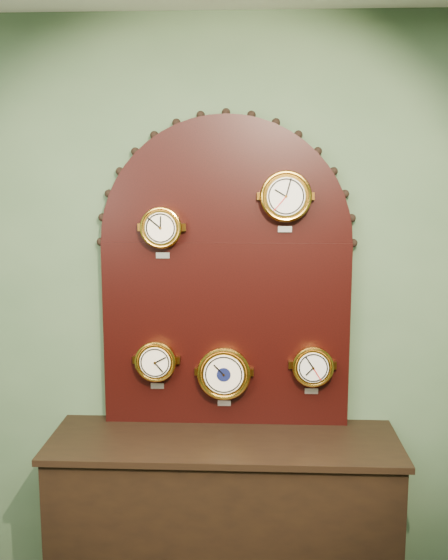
{
  "coord_description": "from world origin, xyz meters",
  "views": [
    {
      "loc": [
        0.13,
        -0.62,
        2.05
      ],
      "look_at": [
        0.0,
        2.25,
        1.58
      ],
      "focal_mm": 41.31,
      "sensor_mm": 36.0,
      "label": 1
    }
  ],
  "objects_px": {
    "display_board": "(226,264)",
    "shop_counter": "(224,524)",
    "arabic_clock": "(286,196)",
    "hygrometer": "(156,361)",
    "tide_clock": "(313,366)",
    "roman_clock": "(161,228)",
    "barometer": "(224,373)"
  },
  "relations": [
    {
      "from": "display_board",
      "to": "shop_counter",
      "type": "bearing_deg",
      "value": -90.0
    },
    {
      "from": "display_board",
      "to": "arabic_clock",
      "type": "relative_size",
      "value": 5.32
    },
    {
      "from": "arabic_clock",
      "to": "shop_counter",
      "type": "bearing_deg",
      "value": -151.28
    },
    {
      "from": "hygrometer",
      "to": "tide_clock",
      "type": "relative_size",
      "value": 1.01
    },
    {
      "from": "arabic_clock",
      "to": "roman_clock",
      "type": "bearing_deg",
      "value": 179.9
    },
    {
      "from": "roman_clock",
      "to": "hygrometer",
      "type": "bearing_deg",
      "value": -179.8
    },
    {
      "from": "arabic_clock",
      "to": "tide_clock",
      "type": "bearing_deg",
      "value": 0.4
    },
    {
      "from": "display_board",
      "to": "barometer",
      "type": "xyz_separation_m",
      "value": [
        -0.01,
        -0.07,
        -0.52
      ]
    },
    {
      "from": "roman_clock",
      "to": "tide_clock",
      "type": "height_order",
      "value": "roman_clock"
    },
    {
      "from": "hygrometer",
      "to": "arabic_clock",
      "type": "bearing_deg",
      "value": -0.09
    },
    {
      "from": "shop_counter",
      "to": "display_board",
      "type": "bearing_deg",
      "value": 90.0
    },
    {
      "from": "hygrometer",
      "to": "barometer",
      "type": "bearing_deg",
      "value": -0.27
    },
    {
      "from": "hygrometer",
      "to": "barometer",
      "type": "distance_m",
      "value": 0.34
    },
    {
      "from": "roman_clock",
      "to": "arabic_clock",
      "type": "xyz_separation_m",
      "value": [
        0.58,
        -0.0,
        0.15
      ]
    },
    {
      "from": "roman_clock",
      "to": "barometer",
      "type": "distance_m",
      "value": 0.76
    },
    {
      "from": "display_board",
      "to": "roman_clock",
      "type": "relative_size",
      "value": 6.17
    },
    {
      "from": "hygrometer",
      "to": "display_board",
      "type": "bearing_deg",
      "value": 11.06
    },
    {
      "from": "shop_counter",
      "to": "display_board",
      "type": "relative_size",
      "value": 1.05
    },
    {
      "from": "shop_counter",
      "to": "display_board",
      "type": "xyz_separation_m",
      "value": [
        0.0,
        0.22,
        1.23
      ]
    },
    {
      "from": "tide_clock",
      "to": "arabic_clock",
      "type": "bearing_deg",
      "value": -179.6
    },
    {
      "from": "roman_clock",
      "to": "arabic_clock",
      "type": "relative_size",
      "value": 0.86
    },
    {
      "from": "roman_clock",
      "to": "arabic_clock",
      "type": "bearing_deg",
      "value": -0.1
    },
    {
      "from": "hygrometer",
      "to": "tide_clock",
      "type": "height_order",
      "value": "hygrometer"
    },
    {
      "from": "shop_counter",
      "to": "arabic_clock",
      "type": "xyz_separation_m",
      "value": [
        0.28,
        0.15,
        1.55
      ]
    },
    {
      "from": "hygrometer",
      "to": "tide_clock",
      "type": "xyz_separation_m",
      "value": [
        0.76,
        0.0,
        -0.02
      ]
    },
    {
      "from": "shop_counter",
      "to": "tide_clock",
      "type": "relative_size",
      "value": 6.38
    },
    {
      "from": "arabic_clock",
      "to": "hygrometer",
      "type": "relative_size",
      "value": 1.14
    },
    {
      "from": "hygrometer",
      "to": "shop_counter",
      "type": "bearing_deg",
      "value": -24.55
    },
    {
      "from": "shop_counter",
      "to": "display_board",
      "type": "distance_m",
      "value": 1.25
    },
    {
      "from": "arabic_clock",
      "to": "barometer",
      "type": "xyz_separation_m",
      "value": [
        -0.29,
        -0.0,
        -0.85
      ]
    },
    {
      "from": "display_board",
      "to": "tide_clock",
      "type": "bearing_deg",
      "value": -8.9
    },
    {
      "from": "shop_counter",
      "to": "barometer",
      "type": "relative_size",
      "value": 5.16
    }
  ]
}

